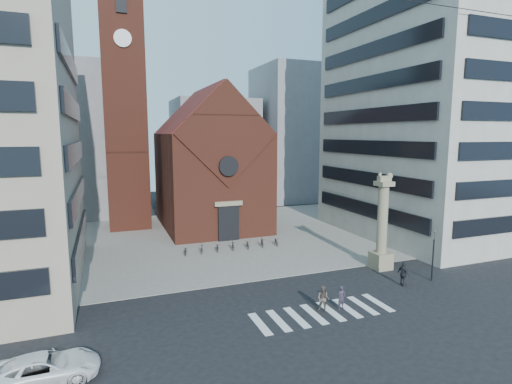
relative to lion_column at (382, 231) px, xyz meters
The scene contains 22 objects.
ground 11.01m from the lion_column, 163.32° to the right, with size 120.00×120.00×0.00m, color black.
piazza 19.18m from the lion_column, 122.03° to the left, with size 46.00×30.00×0.05m, color gray.
zebra_crossing 11.72m from the lion_column, 147.61° to the right, with size 10.20×3.20×0.01m, color white, non-canonical shape.
church 24.62m from the lion_column, 114.43° to the left, with size 12.00×16.65×18.00m.
campanile 34.29m from the lion_column, 128.68° to the left, with size 5.50×5.50×31.20m.
building_right 20.83m from the lion_column, 32.75° to the left, with size 18.00×22.00×32.00m, color beige.
bg_block_left 48.23m from the lion_column, 129.04° to the left, with size 16.00×14.00×22.00m, color gray.
bg_block_mid 42.55m from the lion_column, 95.45° to the left, with size 14.00×12.00×18.00m, color gray.
bg_block_right 41.69m from the lion_column, 72.91° to the left, with size 16.00×14.00×24.00m, color gray.
lion_column is the anchor object (origin of this frame).
traffic_light 4.62m from the lion_column, 63.54° to the right, with size 0.13×0.16×4.30m.
white_car 27.33m from the lion_column, 163.10° to the right, with size 2.37×5.15×1.43m, color white.
pedestrian_0 10.27m from the lion_column, 143.16° to the right, with size 0.61×0.40×1.66m, color #302838.
pedestrian_1 11.37m from the lion_column, 147.74° to the right, with size 0.89×0.70×1.84m, color #524842.
pedestrian_2 4.87m from the lion_column, 103.91° to the right, with size 1.15×0.48×1.97m, color #25262C.
scooter_0 18.90m from the lion_column, 146.67° to the left, with size 0.55×1.58×0.83m, color black.
scooter_1 17.56m from the lion_column, 143.67° to the left, with size 0.43×1.53×0.92m, color black.
scooter_2 16.29m from the lion_column, 140.18° to the left, with size 0.55×1.58×0.83m, color black.
scooter_3 15.08m from the lion_column, 136.10° to the left, with size 0.43×1.53×0.92m, color black.
scooter_4 13.98m from the lion_column, 131.31° to the left, with size 0.55×1.58×0.83m, color black.
scooter_5 12.97m from the lion_column, 125.69° to the left, with size 0.43×1.53×0.92m, color black.
scooter_6 12.12m from the lion_column, 119.16° to the left, with size 0.55×1.58×0.83m, color black.
Camera 1 is at (-12.77, -25.26, 11.98)m, focal length 28.00 mm.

